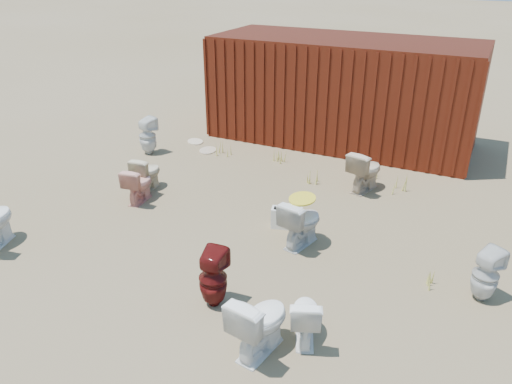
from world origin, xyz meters
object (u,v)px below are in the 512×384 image
at_px(toilet_front_pink, 138,184).
at_px(toilet_back_beige_right, 365,170).
at_px(shipping_container, 343,91).
at_px(toilet_back_e, 486,275).
at_px(toilet_front_c, 260,322).
at_px(toilet_back_yellowlid, 301,222).
at_px(toilet_front_e, 305,316).
at_px(toilet_back_beige_left, 147,173).
at_px(toilet_front_maroon, 213,278).
at_px(toilet_back_a, 148,136).
at_px(loose_tank, 287,218).

relative_size(toilet_front_pink, toilet_back_beige_right, 0.83).
xyz_separation_m(shipping_container, toilet_back_e, (3.59, -5.18, -0.83)).
relative_size(toilet_front_c, toilet_back_yellowlid, 1.03).
height_order(shipping_container, toilet_front_e, shipping_container).
distance_m(shipping_container, toilet_back_beige_left, 5.08).
height_order(toilet_front_maroon, toilet_back_e, toilet_front_maroon).
distance_m(toilet_front_pink, toilet_back_yellowlid, 3.20).
bearing_deg(toilet_back_a, toilet_back_beige_left, 139.45).
height_order(toilet_front_c, toilet_back_a, toilet_back_a).
bearing_deg(toilet_front_c, toilet_front_e, -124.05).
height_order(toilet_back_beige_right, toilet_back_yellowlid, toilet_back_beige_right).
distance_m(shipping_container, toilet_back_beige_right, 2.98).
xyz_separation_m(toilet_front_pink, toilet_back_a, (-1.35, 2.04, 0.08)).
xyz_separation_m(toilet_front_c, toilet_front_maroon, (-0.90, 0.49, -0.00)).
bearing_deg(toilet_front_pink, toilet_front_c, 138.25).
xyz_separation_m(toilet_back_yellowlid, toilet_back_e, (2.64, -0.23, -0.02)).
height_order(toilet_front_e, loose_tank, toilet_front_e).
relative_size(toilet_front_pink, toilet_back_a, 0.80).
xyz_separation_m(toilet_back_a, toilet_back_beige_left, (1.17, -1.56, -0.08)).
bearing_deg(toilet_front_maroon, toilet_back_beige_right, -105.42).
bearing_deg(toilet_back_a, toilet_front_pink, 136.02).
height_order(toilet_front_pink, toilet_back_a, toilet_back_a).
xyz_separation_m(toilet_back_beige_left, toilet_back_e, (6.01, -0.80, 0.03)).
bearing_deg(toilet_front_c, toilet_back_a, -32.76).
xyz_separation_m(toilet_back_beige_right, toilet_back_yellowlid, (-0.35, -2.39, -0.01)).
xyz_separation_m(toilet_front_e, loose_tank, (-1.22, 2.34, -0.15)).
bearing_deg(toilet_back_e, toilet_front_pink, 27.63).
height_order(toilet_front_maroon, toilet_back_beige_left, toilet_front_maroon).
relative_size(toilet_back_a, loose_tank, 1.67).
relative_size(toilet_front_pink, toilet_back_yellowlid, 0.86).
relative_size(toilet_front_e, toilet_back_e, 0.86).
relative_size(toilet_front_e, loose_tank, 1.29).
bearing_deg(toilet_back_beige_left, toilet_front_e, 143.58).
height_order(toilet_back_e, loose_tank, toilet_back_e).
height_order(toilet_back_a, toilet_back_e, toilet_back_a).
bearing_deg(toilet_back_e, toilet_front_maroon, 58.89).
relative_size(toilet_back_a, toilet_back_yellowlid, 1.07).
bearing_deg(toilet_front_e, toilet_back_e, -158.16).
distance_m(toilet_back_yellowlid, loose_tank, 0.59).
bearing_deg(toilet_front_maroon, toilet_back_yellowlid, -108.36).
bearing_deg(shipping_container, toilet_back_beige_right, -63.08).
bearing_deg(toilet_front_c, shipping_container, -69.94).
bearing_deg(toilet_back_yellowlid, loose_tank, -30.41).
bearing_deg(toilet_back_yellowlid, shipping_container, -66.06).
xyz_separation_m(shipping_container, loose_tank, (0.55, -4.57, -1.02)).
bearing_deg(toilet_front_pink, toilet_back_beige_right, -154.84).
distance_m(toilet_back_beige_right, loose_tank, 2.16).
distance_m(toilet_front_pink, toilet_back_e, 5.85).
distance_m(toilet_front_c, toilet_back_a, 6.72).
bearing_deg(shipping_container, toilet_back_a, -142.01).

